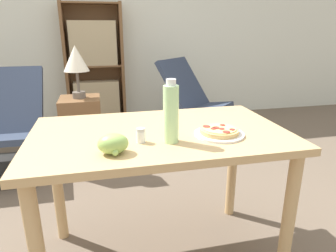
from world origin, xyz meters
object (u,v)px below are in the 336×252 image
object	(u,v)px
pizza_on_plate	(219,132)
lounge_chair_near	(9,142)
grape_bunch	(113,144)
bookshelf	(95,71)
drink_bottle	(171,113)
table_lamp	(76,61)
salt_shaker	(141,135)
lounge_chair_far	(196,114)
side_table	(83,133)

from	to	relation	value
pizza_on_plate	lounge_chair_near	bearing A→B (deg)	132.69
grape_bunch	bookshelf	distance (m)	2.83
drink_bottle	table_lamp	bearing A→B (deg)	107.69
salt_shaker	table_lamp	world-z (taller)	table_lamp
grape_bunch	drink_bottle	bearing A→B (deg)	16.27
bookshelf	salt_shaker	bearing A→B (deg)	-85.89
grape_bunch	salt_shaker	bearing A→B (deg)	37.78
lounge_chair_far	bookshelf	distance (m)	1.42
salt_shaker	side_table	size ratio (longest dim) A/B	0.10
lounge_chair_near	bookshelf	distance (m)	1.56
salt_shaker	lounge_chair_far	world-z (taller)	lounge_chair_far
pizza_on_plate	bookshelf	size ratio (longest dim) A/B	0.15
pizza_on_plate	drink_bottle	size ratio (longest dim) A/B	0.84
pizza_on_plate	bookshelf	world-z (taller)	bookshelf
salt_shaker	bookshelf	size ratio (longest dim) A/B	0.04
lounge_chair_near	side_table	distance (m)	0.61
pizza_on_plate	grape_bunch	distance (m)	0.50
pizza_on_plate	lounge_chair_near	distance (m)	1.98
pizza_on_plate	grape_bunch	bearing A→B (deg)	-167.91
drink_bottle	side_table	size ratio (longest dim) A/B	0.43
drink_bottle	table_lamp	world-z (taller)	table_lamp
grape_bunch	lounge_chair_near	distance (m)	1.80
pizza_on_plate	side_table	xyz separation A→B (m)	(-0.70, 1.41, -0.44)
salt_shaker	table_lamp	bearing A→B (deg)	103.19
salt_shaker	bookshelf	xyz separation A→B (m)	(-0.20, 2.73, -0.08)
grape_bunch	side_table	bearing A→B (deg)	97.99
table_lamp	salt_shaker	bearing A→B (deg)	-76.81
drink_bottle	bookshelf	xyz separation A→B (m)	(-0.32, 2.75, -0.18)
pizza_on_plate	bookshelf	bearing A→B (deg)	101.62
grape_bunch	drink_bottle	world-z (taller)	drink_bottle
pizza_on_plate	lounge_chair_far	world-z (taller)	lounge_chair_far
grape_bunch	lounge_chair_near	bearing A→B (deg)	118.40
lounge_chair_far	grape_bunch	bearing A→B (deg)	-159.43
pizza_on_plate	table_lamp	world-z (taller)	table_lamp
lounge_chair_near	table_lamp	bearing A→B (deg)	0.27
side_table	table_lamp	world-z (taller)	table_lamp
grape_bunch	table_lamp	size ratio (longest dim) A/B	0.28
pizza_on_plate	lounge_chair_near	size ratio (longest dim) A/B	0.26
lounge_chair_near	side_table	world-z (taller)	lounge_chair_near
lounge_chair_far	table_lamp	size ratio (longest dim) A/B	2.14
pizza_on_plate	lounge_chair_near	xyz separation A→B (m)	(-1.30, 1.41, -0.47)
salt_shaker	bookshelf	distance (m)	2.74
lounge_chair_near	bookshelf	size ratio (longest dim) A/B	0.58
lounge_chair_far	bookshelf	world-z (taller)	bookshelf
grape_bunch	pizza_on_plate	bearing A→B (deg)	12.09
table_lamp	pizza_on_plate	bearing A→B (deg)	-63.73
lounge_chair_far	table_lamp	xyz separation A→B (m)	(-1.21, -0.48, 0.66)
salt_shaker	side_table	distance (m)	1.53
grape_bunch	table_lamp	bearing A→B (deg)	97.99
side_table	bookshelf	bearing A→B (deg)	84.06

